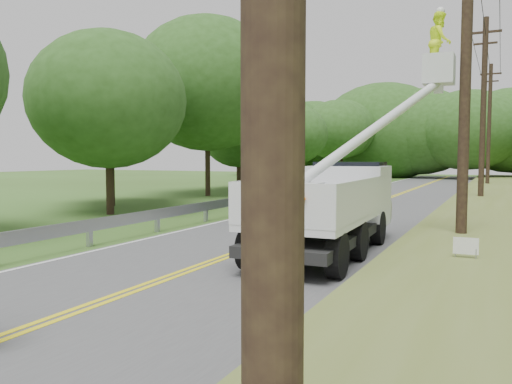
% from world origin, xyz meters
% --- Properties ---
extents(ground, '(140.00, 140.00, 0.00)m').
position_xyz_m(ground, '(0.00, 0.00, 0.00)').
color(ground, '#38531F').
rests_on(ground, ground).
extents(road, '(7.20, 96.00, 0.03)m').
position_xyz_m(road, '(0.00, 14.00, 0.01)').
color(road, '#4C4D4F').
rests_on(road, ground).
extents(guardrail, '(0.18, 48.00, 0.77)m').
position_xyz_m(guardrail, '(-4.02, 14.91, 0.55)').
color(guardrail, '#A0A4A9').
rests_on(guardrail, ground).
extents(utility_poles, '(1.60, 43.30, 10.00)m').
position_xyz_m(utility_poles, '(5.00, 17.02, 5.27)').
color(utility_poles, black).
rests_on(utility_poles, ground).
extents(treeline_left, '(9.73, 55.67, 11.19)m').
position_xyz_m(treeline_left, '(-10.58, 26.92, 5.52)').
color(treeline_left, '#332319').
rests_on(treeline_left, ground).
extents(treeline_horizon, '(57.17, 13.91, 12.25)m').
position_xyz_m(treeline_horizon, '(0.60, 56.11, 5.50)').
color(treeline_horizon, '#284D19').
rests_on(treeline_horizon, ground).
extents(bucket_truck, '(3.87, 6.93, 6.50)m').
position_xyz_m(bucket_truck, '(2.20, 6.94, 1.51)').
color(bucket_truck, black).
rests_on(bucket_truck, road).
extents(suv_silver, '(3.82, 6.56, 1.72)m').
position_xyz_m(suv_silver, '(-2.01, 13.18, 0.88)').
color(suv_silver, silver).
rests_on(suv_silver, road).
extents(suv_darkgrey, '(3.69, 6.33, 1.72)m').
position_xyz_m(suv_darkgrey, '(-2.19, 24.23, 0.88)').
color(suv_darkgrey, '#3B3E44').
rests_on(suv_darkgrey, road).
extents(stop_sign_permanent, '(0.42, 0.22, 2.13)m').
position_xyz_m(stop_sign_permanent, '(-4.32, 18.28, 1.37)').
color(stop_sign_permanent, '#A0A4A9').
rests_on(stop_sign_permanent, ground).
extents(yard_sign, '(0.51, 0.06, 0.74)m').
position_xyz_m(yard_sign, '(5.34, 5.27, 0.53)').
color(yard_sign, white).
rests_on(yard_sign, ground).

